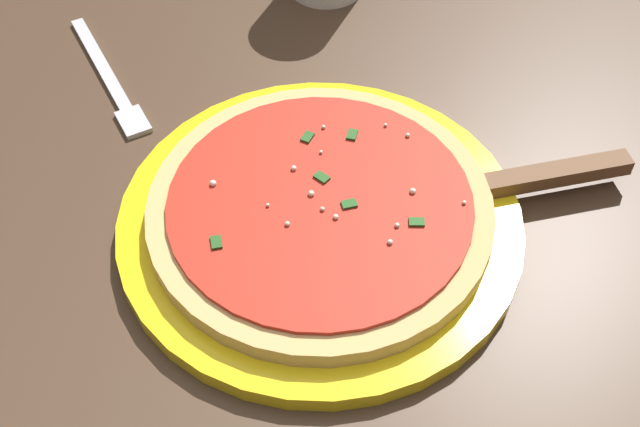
{
  "coord_description": "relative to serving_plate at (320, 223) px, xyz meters",
  "views": [
    {
      "loc": [
        -0.12,
        -0.41,
        1.3
      ],
      "look_at": [
        -0.01,
        0.01,
        0.78
      ],
      "focal_mm": 47.39,
      "sensor_mm": 36.0,
      "label": 1
    }
  ],
  "objects": [
    {
      "name": "pizza",
      "position": [
        0.0,
        0.0,
        0.02
      ],
      "size": [
        0.28,
        0.28,
        0.02
      ],
      "color": "#DBB26B",
      "rests_on": "serving_plate"
    },
    {
      "name": "serving_plate",
      "position": [
        0.0,
        0.0,
        0.0
      ],
      "size": [
        0.33,
        0.33,
        0.02
      ],
      "primitive_type": "cylinder",
      "color": "yellow",
      "rests_on": "restaurant_table"
    },
    {
      "name": "pizza_server",
      "position": [
        0.16,
        -0.0,
        0.01
      ],
      "size": [
        0.22,
        0.07,
        0.01
      ],
      "color": "silver",
      "rests_on": "serving_plate"
    },
    {
      "name": "fork",
      "position": [
        -0.15,
        0.22,
        -0.01
      ],
      "size": [
        0.06,
        0.19,
        0.0
      ],
      "color": "silver",
      "rests_on": "restaurant_table"
    },
    {
      "name": "restaurant_table",
      "position": [
        0.01,
        -0.01,
        -0.15
      ],
      "size": [
        0.99,
        0.9,
        0.76
      ],
      "color": "black",
      "rests_on": "ground_plane"
    }
  ]
}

